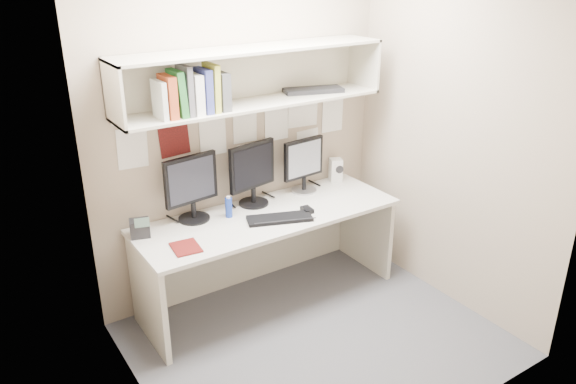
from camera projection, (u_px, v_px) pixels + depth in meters
floor at (318, 340)px, 3.95m from camera, size 2.40×2.00×0.01m
wall_back at (242, 128)px, 4.21m from camera, size 2.40×0.02×2.60m
wall_front at (447, 227)px, 2.68m from camera, size 2.40×0.02×2.60m
wall_left at (131, 212)px, 2.84m from camera, size 0.02×2.00×2.60m
wall_right at (455, 135)px, 4.06m from camera, size 0.02×2.00×2.60m
desk at (268, 256)px, 4.31m from camera, size 2.00×0.70×0.73m
overhead_hutch at (250, 76)px, 3.94m from camera, size 2.00×0.38×0.40m
pinned_papers at (243, 135)px, 4.23m from camera, size 1.92×0.01×0.48m
monitor_left at (191, 186)px, 3.98m from camera, size 0.42×0.23×0.48m
monitor_center at (252, 172)px, 4.23m from camera, size 0.42×0.23×0.49m
monitor_right at (304, 163)px, 4.48m from camera, size 0.38×0.21×0.44m
keyboard at (280, 218)px, 4.06m from camera, size 0.50×0.32×0.02m
mouse at (307, 210)px, 4.19m from camera, size 0.08×0.11×0.03m
speaker at (336, 170)px, 4.74m from camera, size 0.13×0.13×0.19m
blue_bottle at (229, 207)px, 4.08m from camera, size 0.05×0.05×0.16m
maroon_notebook at (186, 247)px, 3.67m from camera, size 0.20×0.23×0.01m
desk_phone at (140, 228)px, 3.81m from camera, size 0.16×0.15×0.16m
book_stack at (192, 93)px, 3.63m from camera, size 0.48×0.20×0.32m
hutch_tray at (313, 90)px, 4.26m from camera, size 0.48×0.30×0.03m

